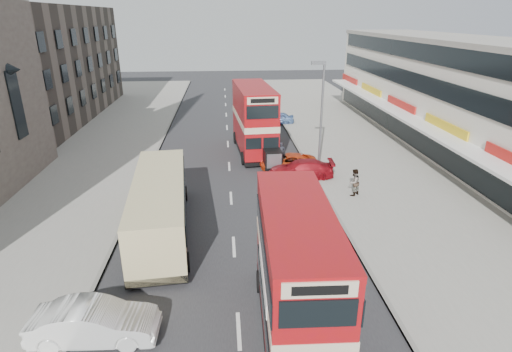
# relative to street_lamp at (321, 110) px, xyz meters

# --- Properties ---
(road_surface) EXTENTS (12.00, 90.00, 0.01)m
(road_surface) POSITION_rel_street_lamp_xyz_m (-6.52, 2.00, -4.78)
(road_surface) COLOR #28282B
(road_surface) RESTS_ON ground
(pavement_right) EXTENTS (12.00, 90.00, 0.15)m
(pavement_right) POSITION_rel_street_lamp_xyz_m (5.48, 2.00, -4.71)
(pavement_right) COLOR gray
(pavement_right) RESTS_ON ground
(pavement_left) EXTENTS (12.00, 90.00, 0.15)m
(pavement_left) POSITION_rel_street_lamp_xyz_m (-18.52, 2.00, -4.71)
(pavement_left) COLOR gray
(pavement_left) RESTS_ON ground
(kerb_left) EXTENTS (0.20, 90.00, 0.16)m
(kerb_left) POSITION_rel_street_lamp_xyz_m (-12.62, 2.00, -4.71)
(kerb_left) COLOR gray
(kerb_left) RESTS_ON ground
(kerb_right) EXTENTS (0.20, 90.00, 0.16)m
(kerb_right) POSITION_rel_street_lamp_xyz_m (-0.42, 2.00, -4.71)
(kerb_right) COLOR gray
(kerb_right) RESTS_ON ground
(brick_terrace) EXTENTS (14.00, 28.00, 12.00)m
(brick_terrace) POSITION_rel_street_lamp_xyz_m (-28.52, 20.00, 1.22)
(brick_terrace) COLOR #66594C
(brick_terrace) RESTS_ON ground
(commercial_row) EXTENTS (9.90, 46.20, 9.30)m
(commercial_row) POSITION_rel_street_lamp_xyz_m (13.42, 4.00, -0.09)
(commercial_row) COLOR beige
(commercial_row) RESTS_ON ground
(street_lamp) EXTENTS (1.00, 0.20, 8.12)m
(street_lamp) POSITION_rel_street_lamp_xyz_m (0.00, 0.00, 0.00)
(street_lamp) COLOR slate
(street_lamp) RESTS_ON ground
(bus_main) EXTENTS (2.62, 8.71, 4.76)m
(bus_main) POSITION_rel_street_lamp_xyz_m (-4.45, -16.13, -2.28)
(bus_main) COLOR black
(bus_main) RESTS_ON ground
(bus_second) EXTENTS (3.39, 9.93, 5.44)m
(bus_second) POSITION_rel_street_lamp_xyz_m (-4.29, 5.50, -1.92)
(bus_second) COLOR black
(bus_second) RESTS_ON ground
(coach) EXTENTS (3.57, 10.67, 2.78)m
(coach) POSITION_rel_street_lamp_xyz_m (-10.35, -8.11, -3.15)
(coach) COLOR black
(coach) RESTS_ON ground
(car_left_front) EXTENTS (4.55, 1.73, 1.48)m
(car_left_front) POSITION_rel_street_lamp_xyz_m (-11.67, -16.00, -4.04)
(car_left_front) COLOR white
(car_left_front) RESTS_ON ground
(car_right_a) EXTENTS (4.77, 2.21, 1.35)m
(car_right_a) POSITION_rel_street_lamp_xyz_m (-1.41, -0.90, -4.11)
(car_right_a) COLOR maroon
(car_right_a) RESTS_ON ground
(car_right_b) EXTENTS (4.43, 2.21, 1.21)m
(car_right_b) POSITION_rel_street_lamp_xyz_m (-2.05, 1.00, -4.18)
(car_right_b) COLOR #D84115
(car_right_b) RESTS_ON ground
(car_right_c) EXTENTS (3.90, 1.80, 1.29)m
(car_right_c) POSITION_rel_street_lamp_xyz_m (-1.17, 15.10, -4.14)
(car_right_c) COLOR #5C82B9
(car_right_c) RESTS_ON ground
(pedestrian_near) EXTENTS (0.80, 0.75, 1.80)m
(pedestrian_near) POSITION_rel_street_lamp_xyz_m (1.35, -4.48, -3.74)
(pedestrian_near) COLOR gray
(pedestrian_near) RESTS_ON pavement_right
(cyclist) EXTENTS (0.65, 1.68, 1.98)m
(cyclist) POSITION_rel_street_lamp_xyz_m (-2.49, 1.56, -4.12)
(cyclist) COLOR gray
(cyclist) RESTS_ON ground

